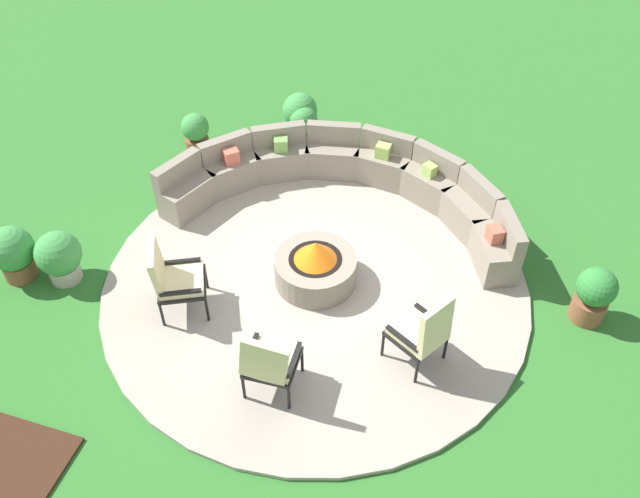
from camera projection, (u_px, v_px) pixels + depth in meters
The scene contains 13 objects.
ground_plane at pixel (316, 283), 8.75m from camera, with size 24.00×24.00×0.00m, color #2D6B28.
patio_circle at pixel (316, 281), 8.73m from camera, with size 5.65×5.65×0.06m, color #9E9384.
fire_pit at pixel (315, 266), 8.53m from camera, with size 1.08×1.08×0.68m.
curved_stone_bench at pixel (348, 183), 9.71m from camera, with size 5.19×2.28×0.82m.
lounge_chair_front_left at pixel (173, 277), 7.99m from camera, with size 0.80×0.79×1.05m.
lounge_chair_front_right at pixel (269, 361), 7.07m from camera, with size 0.60×0.59×1.05m.
lounge_chair_back_left at pixel (423, 331), 7.36m from camera, with size 0.77×0.76×1.07m.
potted_plant_0 at pixel (300, 115), 10.94m from camera, with size 0.58×0.58×0.84m.
potted_plant_1 at pixel (196, 134), 10.64m from camera, with size 0.45×0.45×0.76m.
potted_plant_2 at pixel (304, 124), 10.82m from camera, with size 0.47×0.47×0.73m.
potted_plant_3 at pixel (12, 252), 8.55m from camera, with size 0.61×0.61×0.81m.
potted_plant_4 at pixel (59, 256), 8.54m from camera, with size 0.60×0.60×0.76m.
potted_plant_5 at pixel (594, 293), 8.02m from camera, with size 0.50×0.50×0.80m.
Camera 1 is at (1.84, -5.74, 6.36)m, focal length 36.50 mm.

